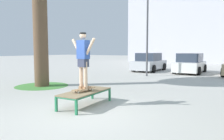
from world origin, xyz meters
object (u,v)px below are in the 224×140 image
Objects in this scene: skate_box at (85,93)px; car_silver at (149,63)px; car_white at (190,64)px; skateboard at (84,89)px; light_post at (147,18)px; skater at (83,56)px.

car_silver reaches higher than skate_box.
car_silver and car_white have the same top height.
car_white is at bearing 88.86° from skateboard.
car_silver is 4.97m from light_post.
car_white is 5.22m from light_post.
skate_box is 2.40× the size of skateboard.
skater reaches higher than skate_box.
skateboard is at bearing -97.11° from skater.
skater is 0.40× the size of car_silver.
skateboard is (0.01, -0.09, 0.12)m from skate_box.
skater is 0.29× the size of light_post.
light_post is at bearing 101.29° from skater.
light_post is at bearing -68.78° from car_silver.
skater is at bearing 82.89° from skateboard.
light_post is at bearing 101.36° from skate_box.
skate_box is at bearing -78.64° from light_post.
light_post reaches higher than car_white.
car_white is (0.24, 12.06, 0.15)m from skateboard.
skate_box is at bearing 95.22° from skateboard.
car_white is (0.24, 12.06, -0.84)m from skater.
skater is (0.01, -0.09, 1.12)m from skate_box.
skateboard is 0.19× the size of car_silver.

